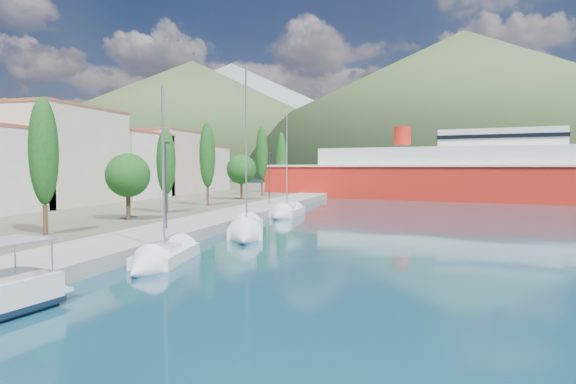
% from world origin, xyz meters
% --- Properties ---
extents(ground, '(1400.00, 1400.00, 0.00)m').
position_xyz_m(ground, '(0.00, 120.00, 0.00)').
color(ground, '#113B4D').
extents(quay, '(5.00, 88.00, 0.80)m').
position_xyz_m(quay, '(-9.00, 26.00, 0.40)').
color(quay, gray).
rests_on(quay, ground).
extents(hills_far, '(1480.00, 900.00, 180.00)m').
position_xyz_m(hills_far, '(138.59, 618.73, 77.39)').
color(hills_far, gray).
rests_on(hills_far, ground).
extents(hills_near, '(1010.00, 520.00, 115.00)m').
position_xyz_m(hills_near, '(98.04, 372.50, 49.18)').
color(hills_near, '#3E542E').
rests_on(hills_near, ground).
extents(town_buildings, '(9.20, 69.20, 11.30)m').
position_xyz_m(town_buildings, '(-32.00, 36.91, 5.57)').
color(town_buildings, '#BFBB9B').
rests_on(town_buildings, land_strip).
extents(tree_row, '(3.99, 64.40, 10.57)m').
position_xyz_m(tree_row, '(-15.14, 33.64, 5.61)').
color(tree_row, '#47301E').
rests_on(tree_row, land_strip).
extents(lamp_posts, '(0.15, 46.55, 6.06)m').
position_xyz_m(lamp_posts, '(-9.00, 14.94, 4.08)').
color(lamp_posts, '#2D2D33').
rests_on(lamp_posts, quay).
extents(sailboat_near, '(3.17, 7.33, 10.19)m').
position_xyz_m(sailboat_near, '(-4.76, 5.77, 0.28)').
color(sailboat_near, silver).
rests_on(sailboat_near, ground).
extents(sailboat_mid, '(5.29, 9.76, 13.61)m').
position_xyz_m(sailboat_mid, '(-3.92, 16.65, 0.33)').
color(sailboat_mid, silver).
rests_on(sailboat_mid, ground).
extents(sailboat_far, '(2.54, 7.75, 11.36)m').
position_xyz_m(sailboat_far, '(-5.22, 30.94, 0.32)').
color(sailboat_far, silver).
rests_on(sailboat_far, ground).
extents(ferry, '(63.12, 24.28, 12.27)m').
position_xyz_m(ferry, '(13.78, 63.77, 3.73)').
color(ferry, red).
rests_on(ferry, ground).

